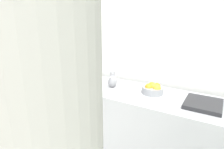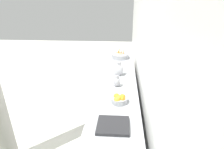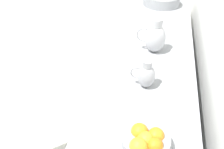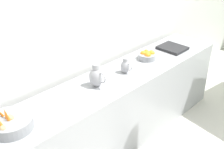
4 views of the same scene
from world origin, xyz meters
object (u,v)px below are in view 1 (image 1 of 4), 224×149
object	(u,v)px
vegetable_colander	(35,67)
support_column	(39,77)
metal_pitcher_short	(112,80)
orange_bowl	(153,89)
metal_pitcher_tall	(84,72)

from	to	relation	value
vegetable_colander	support_column	distance (m)	2.64
metal_pitcher_short	support_column	size ratio (longest dim) A/B	0.06
orange_bowl	metal_pitcher_tall	distance (m)	0.89
vegetable_colander	support_column	xyz separation A→B (m)	(1.49, 2.11, 0.55)
metal_pitcher_tall	support_column	distance (m)	1.94
orange_bowl	metal_pitcher_tall	bearing A→B (deg)	-87.86
vegetable_colander	metal_pitcher_short	world-z (taller)	vegetable_colander
orange_bowl	metal_pitcher_short	world-z (taller)	metal_pitcher_short
metal_pitcher_tall	support_column	size ratio (longest dim) A/B	0.08
vegetable_colander	metal_pitcher_short	distance (m)	1.40
support_column	metal_pitcher_tall	bearing A→B (deg)	-142.42
vegetable_colander	metal_pitcher_tall	world-z (taller)	metal_pitcher_tall
metal_pitcher_short	orange_bowl	bearing A→B (deg)	96.09
vegetable_colander	support_column	size ratio (longest dim) A/B	0.12
vegetable_colander	orange_bowl	size ratio (longest dim) A/B	1.71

